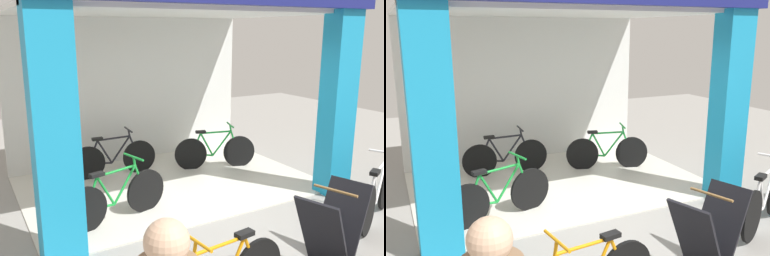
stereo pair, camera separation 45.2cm
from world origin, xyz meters
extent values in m
plane|color=gray|center=(0.00, 0.00, 0.00)|extent=(17.55, 17.55, 0.00)
cube|color=beige|center=(0.00, 1.65, 0.01)|extent=(4.77, 3.30, 0.02)
cube|color=silver|center=(0.00, 3.30, 1.44)|extent=(4.77, 0.12, 2.88)
cube|color=#198CBF|center=(-2.15, 0.00, 1.44)|extent=(0.47, 0.36, 2.88)
cube|color=#198CBF|center=(2.15, 0.00, 1.44)|extent=(0.47, 0.36, 2.88)
cube|color=silver|center=(0.00, 1.65, 2.85)|extent=(4.77, 3.30, 0.06)
cylinder|color=black|center=(0.68, 2.07, 0.31)|extent=(0.59, 0.23, 0.61)
cylinder|color=black|center=(1.57, 1.77, 0.31)|extent=(0.59, 0.23, 0.61)
cylinder|color=#198C33|center=(0.89, 2.00, 0.28)|extent=(0.40, 0.16, 0.08)
cylinder|color=#198C33|center=(0.97, 1.97, 0.48)|extent=(0.26, 0.12, 0.46)
cylinder|color=#198C33|center=(1.25, 1.88, 0.49)|extent=(0.37, 0.15, 0.48)
cylinder|color=#198C33|center=(1.13, 1.92, 0.71)|extent=(0.57, 0.22, 0.05)
cylinder|color=#198C33|center=(0.78, 2.04, 0.50)|extent=(0.20, 0.10, 0.41)
cylinder|color=#198C33|center=(1.48, 1.80, 0.51)|extent=(0.18, 0.09, 0.42)
cylinder|color=#198C33|center=(1.40, 1.83, 0.78)|extent=(0.06, 0.05, 0.13)
cylinder|color=#198C33|center=(1.39, 1.83, 0.84)|extent=(0.16, 0.41, 0.03)
cube|color=black|center=(0.86, 2.01, 0.73)|extent=(0.20, 0.15, 0.05)
cylinder|color=black|center=(-1.74, 0.54, 0.32)|extent=(0.62, 0.20, 0.63)
cylinder|color=black|center=(-0.79, 0.78, 0.32)|extent=(0.62, 0.20, 0.63)
cylinder|color=#198C33|center=(-1.52, 0.60, 0.29)|extent=(0.42, 0.14, 0.08)
cylinder|color=#198C33|center=(-1.43, 0.62, 0.50)|extent=(0.28, 0.10, 0.48)
cylinder|color=#198C33|center=(-1.14, 0.70, 0.51)|extent=(0.39, 0.13, 0.50)
cylinder|color=#198C33|center=(-1.26, 0.66, 0.74)|extent=(0.60, 0.18, 0.05)
cylinder|color=#198C33|center=(-1.64, 0.57, 0.52)|extent=(0.21, 0.08, 0.43)
cylinder|color=#198C33|center=(-0.89, 0.76, 0.53)|extent=(0.19, 0.08, 0.44)
cylinder|color=#198C33|center=(-0.97, 0.74, 0.81)|extent=(0.06, 0.05, 0.13)
cylinder|color=#198C33|center=(-0.98, 0.73, 0.87)|extent=(0.14, 0.44, 0.03)
cube|color=black|center=(-1.55, 0.59, 0.76)|extent=(0.21, 0.14, 0.05)
cylinder|color=black|center=(-1.16, 2.48, 0.30)|extent=(0.61, 0.08, 0.61)
cylinder|color=black|center=(-0.22, 2.41, 0.30)|extent=(0.61, 0.08, 0.61)
cylinder|color=black|center=(-0.94, 2.46, 0.28)|extent=(0.41, 0.06, 0.08)
cylinder|color=black|center=(-0.85, 2.46, 0.48)|extent=(0.27, 0.05, 0.46)
cylinder|color=black|center=(-0.56, 2.44, 0.49)|extent=(0.38, 0.06, 0.48)
cylinder|color=black|center=(-0.68, 2.44, 0.71)|extent=(0.59, 0.07, 0.05)
cylinder|color=black|center=(-1.06, 2.47, 0.50)|extent=(0.20, 0.05, 0.41)
cylinder|color=black|center=(-0.31, 2.42, 0.51)|extent=(0.18, 0.05, 0.42)
cylinder|color=black|center=(-0.40, 2.42, 0.78)|extent=(0.05, 0.04, 0.13)
cylinder|color=black|center=(-0.41, 2.42, 0.84)|extent=(0.06, 0.43, 0.03)
cube|color=black|center=(-0.97, 2.46, 0.73)|extent=(0.19, 0.10, 0.05)
cylinder|color=orange|center=(-1.11, -1.65, 0.71)|extent=(0.59, 0.10, 0.05)
cylinder|color=orange|center=(-0.73, -1.61, 0.51)|extent=(0.20, 0.06, 0.41)
cylinder|color=orange|center=(-1.39, -1.69, 0.78)|extent=(0.06, 0.04, 0.13)
cylinder|color=orange|center=(-1.38, -1.68, 0.84)|extent=(0.08, 0.43, 0.03)
cube|color=black|center=(-0.82, -1.62, 0.73)|extent=(0.20, 0.11, 0.05)
cylinder|color=black|center=(1.40, -1.28, 0.33)|extent=(0.62, 0.32, 0.66)
cylinder|color=white|center=(1.61, -1.18, 0.31)|extent=(0.42, 0.22, 0.09)
cylinder|color=white|center=(1.70, -1.14, 0.52)|extent=(0.28, 0.15, 0.50)
cylinder|color=white|center=(1.99, -1.00, 0.53)|extent=(0.38, 0.20, 0.52)
cylinder|color=white|center=(1.87, -1.06, 0.77)|extent=(0.59, 0.30, 0.05)
cylinder|color=white|center=(1.50, -1.23, 0.55)|extent=(0.21, 0.12, 0.44)
cube|color=black|center=(1.58, -1.19, 0.79)|extent=(0.22, 0.18, 0.05)
cube|color=black|center=(0.22, -1.62, 0.45)|extent=(0.59, 0.60, 0.91)
cube|color=black|center=(0.63, -1.50, 0.45)|extent=(0.59, 0.60, 0.91)
cylinder|color=olive|center=(0.42, -1.56, 0.90)|extent=(0.17, 0.48, 0.03)
sphere|color=#D8AD8C|center=(-2.19, -2.78, 1.58)|extent=(0.23, 0.23, 0.23)
camera|label=1|loc=(-2.99, -4.46, 2.59)|focal=38.96mm
camera|label=2|loc=(-2.59, -4.67, 2.59)|focal=38.96mm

